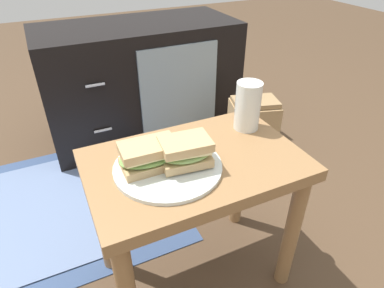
{
  "coord_description": "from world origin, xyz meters",
  "views": [
    {
      "loc": [
        -0.3,
        -0.62,
        0.96
      ],
      "look_at": [
        -0.01,
        0.0,
        0.51
      ],
      "focal_mm": 31.05,
      "sensor_mm": 36.0,
      "label": 1
    }
  ],
  "objects": [
    {
      "name": "ground_plane",
      "position": [
        0.0,
        0.0,
        0.0
      ],
      "size": [
        8.0,
        8.0,
        0.0
      ],
      "primitive_type": "plane",
      "color": "#4C3826"
    },
    {
      "name": "side_table",
      "position": [
        0.0,
        0.0,
        0.37
      ],
      "size": [
        0.56,
        0.36,
        0.46
      ],
      "color": "olive",
      "rests_on": "ground"
    },
    {
      "name": "tv_cabinet",
      "position": [
        0.15,
        0.95,
        0.29
      ],
      "size": [
        0.96,
        0.46,
        0.58
      ],
      "color": "black",
      "rests_on": "ground"
    },
    {
      "name": "area_rug",
      "position": [
        -0.48,
        0.51,
        0.0
      ],
      "size": [
        1.13,
        0.81,
        0.01
      ],
      "color": "#384C72",
      "rests_on": "ground"
    },
    {
      "name": "plate",
      "position": [
        -0.08,
        -0.01,
        0.47
      ],
      "size": [
        0.27,
        0.27,
        0.01
      ],
      "primitive_type": "cylinder",
      "color": "silver",
      "rests_on": "side_table"
    },
    {
      "name": "sandwich_front",
      "position": [
        -0.12,
        0.01,
        0.5
      ],
      "size": [
        0.15,
        0.09,
        0.07
      ],
      "color": "tan",
      "rests_on": "plate"
    },
    {
      "name": "sandwich_back",
      "position": [
        -0.04,
        -0.02,
        0.51
      ],
      "size": [
        0.14,
        0.11,
        0.07
      ],
      "color": "tan",
      "rests_on": "plate"
    },
    {
      "name": "beer_glass",
      "position": [
        0.21,
        0.08,
        0.53
      ],
      "size": [
        0.07,
        0.07,
        0.14
      ],
      "color": "silver",
      "rests_on": "side_table"
    },
    {
      "name": "paper_bag",
      "position": [
        0.52,
        0.46,
        0.16
      ],
      "size": [
        0.24,
        0.21,
        0.32
      ],
      "color": "tan",
      "rests_on": "ground"
    }
  ]
}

